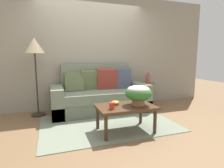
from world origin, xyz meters
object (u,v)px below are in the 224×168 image
at_px(potted_plant, 138,93).
at_px(table_vase, 148,79).
at_px(couch, 100,96).
at_px(side_table, 148,90).
at_px(snack_bowl, 115,102).
at_px(coffee_table, 125,109).
at_px(floor_lamp, 35,50).
at_px(coffee_mug, 112,106).

relative_size(potted_plant, table_vase, 1.60).
distance_m(couch, side_table, 1.32).
distance_m(couch, snack_bowl, 1.18).
distance_m(coffee_table, potted_plant, 0.34).
distance_m(floor_lamp, potted_plant, 2.26).
distance_m(coffee_table, side_table, 1.89).
height_order(coffee_table, side_table, side_table).
bearing_deg(potted_plant, floor_lamp, 139.00).
bearing_deg(coffee_table, couch, 93.30).
distance_m(coffee_mug, snack_bowl, 0.27).
relative_size(coffee_table, snack_bowl, 6.87).
height_order(side_table, snack_bowl, side_table).
xyz_separation_m(couch, potted_plant, (0.28, -1.32, 0.30)).
bearing_deg(table_vase, potted_plant, -124.89).
relative_size(couch, snack_bowl, 15.66).
bearing_deg(floor_lamp, coffee_mug, -52.56).
relative_size(side_table, snack_bowl, 4.16).
height_order(couch, table_vase, couch).
bearing_deg(side_table, coffee_mug, -134.33).
bearing_deg(couch, floor_lamp, 176.49).
bearing_deg(coffee_table, coffee_mug, -156.49).
xyz_separation_m(coffee_table, snack_bowl, (-0.14, 0.12, 0.09)).
xyz_separation_m(couch, side_table, (1.31, 0.14, 0.05)).
bearing_deg(couch, coffee_table, -86.70).
distance_m(side_table, potted_plant, 1.81).
bearing_deg(table_vase, couch, -173.54).
relative_size(floor_lamp, potted_plant, 3.74).
bearing_deg(coffee_mug, side_table, 45.67).
bearing_deg(floor_lamp, potted_plant, -41.00).
height_order(floor_lamp, coffee_mug, floor_lamp).
relative_size(couch, side_table, 3.77).
height_order(coffee_table, table_vase, table_vase).
bearing_deg(side_table, coffee_table, -130.91).
bearing_deg(table_vase, side_table, -46.96).
bearing_deg(potted_plant, table_vase, 55.11).
height_order(couch, potted_plant, couch).
relative_size(snack_bowl, table_vase, 0.50).
relative_size(side_table, floor_lamp, 0.35).
height_order(side_table, potted_plant, potted_plant).
height_order(couch, floor_lamp, floor_lamp).
height_order(coffee_table, snack_bowl, snack_bowl).
xyz_separation_m(coffee_table, side_table, (1.24, 1.43, 0.01)).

